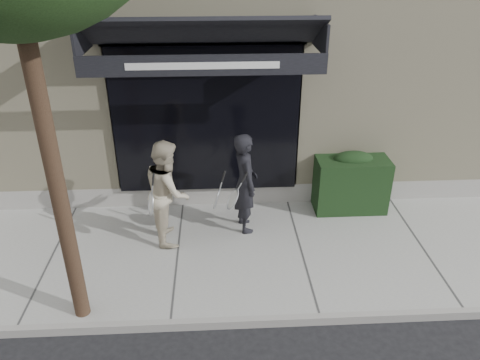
{
  "coord_description": "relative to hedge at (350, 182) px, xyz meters",
  "views": [
    {
      "loc": [
        -1.33,
        -6.19,
        4.66
      ],
      "look_at": [
        -0.96,
        0.6,
        1.09
      ],
      "focal_mm": 35.0,
      "sensor_mm": 36.0,
      "label": 1
    }
  ],
  "objects": [
    {
      "name": "ground",
      "position": [
        -1.1,
        -1.25,
        -0.66
      ],
      "size": [
        80.0,
        80.0,
        0.0
      ],
      "primitive_type": "plane",
      "color": "black",
      "rests_on": "ground"
    },
    {
      "name": "sidewalk",
      "position": [
        -1.1,
        -1.25,
        -0.6
      ],
      "size": [
        20.0,
        3.0,
        0.12
      ],
      "primitive_type": "cube",
      "color": "gray",
      "rests_on": "ground"
    },
    {
      "name": "curb",
      "position": [
        -1.1,
        -2.8,
        -0.59
      ],
      "size": [
        20.0,
        0.1,
        0.14
      ],
      "primitive_type": "cube",
      "color": "gray",
      "rests_on": "ground"
    },
    {
      "name": "building_facade",
      "position": [
        -1.11,
        3.71,
        2.08
      ],
      "size": [
        14.3,
        8.04,
        5.64
      ],
      "color": "beige",
      "rests_on": "ground"
    },
    {
      "name": "hedge",
      "position": [
        0.0,
        0.0,
        0.0
      ],
      "size": [
        1.3,
        0.7,
        1.14
      ],
      "color": "black",
      "rests_on": "sidewalk"
    },
    {
      "name": "pedestrian_front",
      "position": [
        -1.98,
        -0.59,
        0.34
      ],
      "size": [
        0.84,
        0.89,
        1.75
      ],
      "color": "black",
      "rests_on": "sidewalk"
    },
    {
      "name": "pedestrian_back",
      "position": [
        -3.24,
        -0.8,
        0.34
      ],
      "size": [
        0.79,
        0.97,
        1.75
      ],
      "color": "#BCB096",
      "rests_on": "sidewalk"
    }
  ]
}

